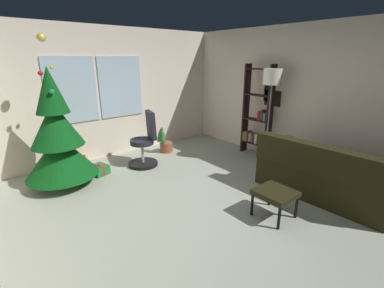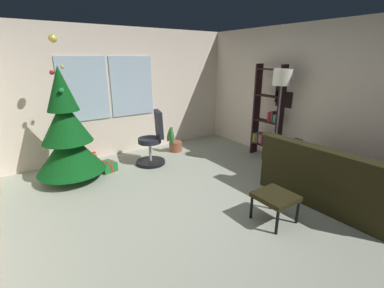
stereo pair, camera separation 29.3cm
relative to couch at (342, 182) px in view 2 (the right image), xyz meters
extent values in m
cube|color=#A3A997|center=(-1.66, 0.99, -0.36)|extent=(4.80, 5.54, 0.10)
cube|color=#F0DDC9|center=(-1.66, 3.80, 0.98)|extent=(4.80, 0.10, 2.57)
cube|color=silver|center=(-2.50, 3.74, 1.11)|extent=(0.90, 0.03, 1.20)
cube|color=silver|center=(-1.54, 3.74, 1.11)|extent=(0.90, 0.03, 1.20)
cube|color=#F0DDC9|center=(0.80, 0.99, 0.98)|extent=(0.10, 5.54, 2.57)
cube|color=black|center=(0.74, 1.76, 0.99)|extent=(0.02, 0.23, 0.33)
cube|color=black|center=(0.74, 1.66, 0.90)|extent=(0.02, 0.36, 0.30)
cube|color=black|center=(-0.08, 0.09, -0.08)|extent=(0.93, 1.87, 0.45)
cube|color=black|center=(-0.43, 0.08, 0.35)|extent=(0.26, 1.84, 0.41)
cube|color=black|center=(-0.11, 0.94, 0.24)|extent=(0.87, 0.17, 0.20)
cube|color=red|center=(-0.30, -0.23, 0.31)|extent=(0.22, 0.42, 0.41)
cube|color=beige|center=(-0.31, -0.08, 0.31)|extent=(0.17, 0.40, 0.41)
cube|color=black|center=(-1.18, 0.22, 0.03)|extent=(0.45, 0.46, 0.06)
cylinder|color=black|center=(-1.37, 0.01, -0.15)|extent=(0.04, 0.04, 0.31)
cylinder|color=black|center=(-0.98, 0.01, -0.15)|extent=(0.04, 0.04, 0.31)
cylinder|color=black|center=(-1.37, 0.42, -0.15)|extent=(0.04, 0.04, 0.31)
cylinder|color=black|center=(-0.98, 0.42, -0.15)|extent=(0.04, 0.04, 0.31)
cylinder|color=#4C331E|center=(-3.02, 2.95, -0.23)|extent=(0.12, 0.12, 0.16)
cone|color=#0B4916|center=(-3.02, 2.95, 0.20)|extent=(1.09, 1.09, 0.69)
cone|color=#0B4916|center=(-3.02, 2.95, 0.71)|extent=(0.79, 0.79, 0.69)
cone|color=#0B4916|center=(-3.02, 2.95, 1.22)|extent=(0.48, 0.48, 0.69)
sphere|color=red|center=(-3.09, 3.04, 1.46)|extent=(0.07, 0.07, 0.07)
sphere|color=gold|center=(-2.94, 3.00, 1.54)|extent=(0.06, 0.06, 0.06)
sphere|color=silver|center=(-3.02, 3.31, 0.48)|extent=(0.06, 0.06, 0.06)
sphere|color=blue|center=(-2.98, 3.36, 0.27)|extent=(0.06, 0.06, 0.06)
sphere|color=#1E8C4C|center=(-3.03, 2.78, 1.22)|extent=(0.07, 0.07, 0.07)
sphere|color=#B21433|center=(-3.28, 3.24, 0.38)|extent=(0.06, 0.06, 0.06)
sphere|color=#F2D14C|center=(-3.02, 2.95, 1.94)|extent=(0.12, 0.12, 0.12)
cube|color=red|center=(-2.67, 3.41, -0.20)|extent=(0.40, 0.37, 0.22)
cube|color=#EAD84C|center=(-2.67, 3.41, -0.20)|extent=(0.35, 0.10, 0.23)
cube|color=#EAD84C|center=(-2.67, 3.41, -0.20)|extent=(0.09, 0.32, 0.23)
cube|color=#1E722D|center=(-2.44, 2.97, -0.23)|extent=(0.34, 0.36, 0.16)
cube|color=red|center=(-2.44, 2.97, -0.23)|extent=(0.12, 0.31, 0.17)
cube|color=red|center=(-2.44, 2.97, -0.23)|extent=(0.27, 0.11, 0.17)
cylinder|color=black|center=(-1.62, 2.84, -0.28)|extent=(0.56, 0.56, 0.06)
cylinder|color=#B2B2B7|center=(-1.62, 2.84, -0.04)|extent=(0.05, 0.05, 0.42)
cylinder|color=black|center=(-1.62, 2.84, 0.17)|extent=(0.44, 0.44, 0.09)
cube|color=black|center=(-1.44, 2.78, 0.48)|extent=(0.21, 0.41, 0.52)
cube|color=black|center=(0.53, 1.56, 0.63)|extent=(0.18, 0.04, 1.87)
cube|color=black|center=(0.53, 2.16, 0.63)|extent=(0.18, 0.04, 1.87)
cube|color=black|center=(0.53, 1.86, -0.06)|extent=(0.18, 0.56, 0.02)
cube|color=black|center=(0.53, 1.86, 0.45)|extent=(0.18, 0.56, 0.02)
cube|color=black|center=(0.53, 1.86, 0.96)|extent=(0.18, 0.56, 0.02)
cube|color=black|center=(0.53, 1.86, 1.46)|extent=(0.18, 0.56, 0.02)
cube|color=#A81716|center=(0.55, 1.64, 0.04)|extent=(0.14, 0.05, 0.16)
cube|color=navy|center=(0.55, 1.72, 0.06)|extent=(0.14, 0.07, 0.20)
cube|color=beige|center=(0.53, 1.79, 0.06)|extent=(0.17, 0.05, 0.21)
cube|color=#2B6A43|center=(0.55, 1.84, 0.06)|extent=(0.13, 0.05, 0.20)
cube|color=#6F2C7B|center=(0.54, 1.90, 0.04)|extent=(0.16, 0.04, 0.17)
cube|color=#B67334|center=(0.55, 1.97, 0.05)|extent=(0.13, 0.08, 0.19)
cube|color=#554E53|center=(0.54, 2.04, 0.07)|extent=(0.16, 0.05, 0.22)
cube|color=olive|center=(0.53, 2.11, 0.05)|extent=(0.17, 0.08, 0.19)
cube|color=teal|center=(0.54, 1.65, 0.54)|extent=(0.14, 0.06, 0.16)
cube|color=maroon|center=(0.54, 1.72, 0.57)|extent=(0.15, 0.06, 0.21)
cube|color=maroon|center=(0.54, 1.78, 0.55)|extent=(0.15, 0.05, 0.18)
cylinder|color=slate|center=(0.29, 1.41, -0.29)|extent=(0.28, 0.28, 0.03)
cylinder|color=slate|center=(0.29, 1.41, 0.47)|extent=(0.03, 0.03, 1.49)
cylinder|color=white|center=(0.29, 1.41, 1.35)|extent=(0.33, 0.33, 0.28)
cylinder|color=brown|center=(-0.84, 3.20, -0.20)|extent=(0.28, 0.28, 0.22)
ellipsoid|color=#367737|center=(-0.95, 3.25, 0.09)|extent=(0.20, 0.21, 0.38)
ellipsoid|color=#367737|center=(-0.95, 3.19, 0.05)|extent=(0.11, 0.16, 0.29)
ellipsoid|color=#367737|center=(-0.96, 3.13, 0.06)|extent=(0.14, 0.17, 0.31)
camera|label=1|loc=(-3.93, -1.45, 1.68)|focal=24.90mm
camera|label=2|loc=(-3.69, -1.62, 1.68)|focal=24.90mm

